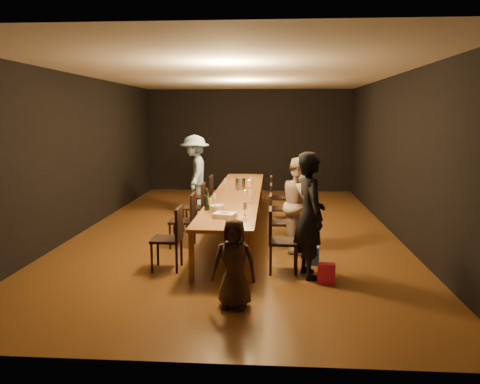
# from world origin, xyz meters

# --- Properties ---
(ground) EXTENTS (10.00, 10.00, 0.00)m
(ground) POSITION_xyz_m (0.00, 0.00, 0.00)
(ground) COLOR #452811
(ground) RESTS_ON ground
(room_shell) EXTENTS (6.04, 10.04, 3.02)m
(room_shell) POSITION_xyz_m (0.00, 0.00, 2.08)
(room_shell) COLOR black
(room_shell) RESTS_ON ground
(table) EXTENTS (0.90, 6.00, 0.75)m
(table) POSITION_xyz_m (0.00, 0.00, 0.70)
(table) COLOR brown
(table) RESTS_ON ground
(chair_right_0) EXTENTS (0.42, 0.42, 0.93)m
(chair_right_0) POSITION_xyz_m (0.85, -2.40, 0.47)
(chair_right_0) COLOR black
(chair_right_0) RESTS_ON ground
(chair_right_1) EXTENTS (0.42, 0.42, 0.93)m
(chair_right_1) POSITION_xyz_m (0.85, -1.20, 0.47)
(chair_right_1) COLOR black
(chair_right_1) RESTS_ON ground
(chair_right_2) EXTENTS (0.42, 0.42, 0.93)m
(chair_right_2) POSITION_xyz_m (0.85, 0.00, 0.47)
(chair_right_2) COLOR black
(chair_right_2) RESTS_ON ground
(chair_right_3) EXTENTS (0.42, 0.42, 0.93)m
(chair_right_3) POSITION_xyz_m (0.85, 1.20, 0.47)
(chair_right_3) COLOR black
(chair_right_3) RESTS_ON ground
(chair_left_0) EXTENTS (0.42, 0.42, 0.93)m
(chair_left_0) POSITION_xyz_m (-0.85, -2.40, 0.47)
(chair_left_0) COLOR black
(chair_left_0) RESTS_ON ground
(chair_left_1) EXTENTS (0.42, 0.42, 0.93)m
(chair_left_1) POSITION_xyz_m (-0.85, -1.20, 0.47)
(chair_left_1) COLOR black
(chair_left_1) RESTS_ON ground
(chair_left_2) EXTENTS (0.42, 0.42, 0.93)m
(chair_left_2) POSITION_xyz_m (-0.85, 0.00, 0.47)
(chair_left_2) COLOR black
(chair_left_2) RESTS_ON ground
(chair_left_3) EXTENTS (0.42, 0.42, 0.93)m
(chair_left_3) POSITION_xyz_m (-0.85, 1.20, 0.47)
(chair_left_3) COLOR black
(chair_left_3) RESTS_ON ground
(woman_birthday) EXTENTS (0.56, 0.72, 1.76)m
(woman_birthday) POSITION_xyz_m (1.21, -2.56, 0.88)
(woman_birthday) COLOR black
(woman_birthday) RESTS_ON ground
(woman_tan) EXTENTS (0.60, 0.77, 1.57)m
(woman_tan) POSITION_xyz_m (1.15, -1.27, 0.79)
(woman_tan) COLOR tan
(woman_tan) RESTS_ON ground
(man_blue) EXTENTS (0.83, 1.24, 1.79)m
(man_blue) POSITION_xyz_m (-1.15, 1.97, 0.89)
(man_blue) COLOR #83A9CA
(man_blue) RESTS_ON ground
(child) EXTENTS (0.56, 0.40, 1.06)m
(child) POSITION_xyz_m (0.25, -3.70, 0.53)
(child) COLOR #392720
(child) RESTS_ON ground
(gift_bag_red) EXTENTS (0.25, 0.15, 0.28)m
(gift_bag_red) POSITION_xyz_m (1.42, -2.84, 0.14)
(gift_bag_red) COLOR #E2215A
(gift_bag_red) RESTS_ON ground
(gift_bag_blue) EXTENTS (0.24, 0.18, 0.28)m
(gift_bag_blue) POSITION_xyz_m (1.29, -2.02, 0.14)
(gift_bag_blue) COLOR #225496
(gift_bag_blue) RESTS_ON ground
(birthday_cake) EXTENTS (0.36, 0.31, 0.07)m
(birthday_cake) POSITION_xyz_m (-0.01, -2.22, 0.79)
(birthday_cake) COLOR white
(birthday_cake) RESTS_ON table
(plate_stack) EXTENTS (0.23, 0.23, 0.12)m
(plate_stack) POSITION_xyz_m (-0.17, -1.90, 0.81)
(plate_stack) COLOR white
(plate_stack) RESTS_ON table
(champagne_bottle) EXTENTS (0.11, 0.11, 0.35)m
(champagne_bottle) POSITION_xyz_m (-0.35, -1.69, 0.93)
(champagne_bottle) COLOR black
(champagne_bottle) RESTS_ON table
(ice_bucket) EXTENTS (0.23, 0.23, 0.23)m
(ice_bucket) POSITION_xyz_m (0.03, 0.51, 0.87)
(ice_bucket) COLOR #B0B0B5
(ice_bucket) RESTS_ON table
(wineglass_0) EXTENTS (0.06, 0.06, 0.21)m
(wineglass_0) POSITION_xyz_m (-0.29, -1.76, 0.85)
(wineglass_0) COLOR beige
(wineglass_0) RESTS_ON table
(wineglass_1) EXTENTS (0.06, 0.06, 0.21)m
(wineglass_1) POSITION_xyz_m (0.27, -2.05, 0.85)
(wineglass_1) COLOR beige
(wineglass_1) RESTS_ON table
(wineglass_2) EXTENTS (0.06, 0.06, 0.21)m
(wineglass_2) POSITION_xyz_m (-0.28, -1.30, 0.85)
(wineglass_2) COLOR silver
(wineglass_2) RESTS_ON table
(wineglass_3) EXTENTS (0.06, 0.06, 0.21)m
(wineglass_3) POSITION_xyz_m (0.30, -0.84, 0.85)
(wineglass_3) COLOR beige
(wineglass_3) RESTS_ON table
(wineglass_4) EXTENTS (0.06, 0.06, 0.21)m
(wineglass_4) POSITION_xyz_m (-0.28, 0.59, 0.85)
(wineglass_4) COLOR silver
(wineglass_4) RESTS_ON table
(wineglass_5) EXTENTS (0.06, 0.06, 0.21)m
(wineglass_5) POSITION_xyz_m (0.24, 0.83, 0.85)
(wineglass_5) COLOR silver
(wineglass_5) RESTS_ON table
(tealight_near) EXTENTS (0.05, 0.05, 0.03)m
(tealight_near) POSITION_xyz_m (0.15, -2.11, 0.77)
(tealight_near) COLOR #B2B7B2
(tealight_near) RESTS_ON table
(tealight_mid) EXTENTS (0.05, 0.05, 0.03)m
(tealight_mid) POSITION_xyz_m (0.15, 0.11, 0.77)
(tealight_mid) COLOR #B2B7B2
(tealight_mid) RESTS_ON table
(tealight_far) EXTENTS (0.05, 0.05, 0.03)m
(tealight_far) POSITION_xyz_m (0.15, 1.57, 0.77)
(tealight_far) COLOR #B2B7B2
(tealight_far) RESTS_ON table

